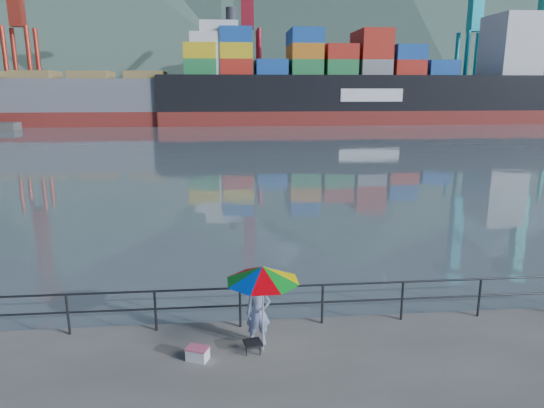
{
  "coord_description": "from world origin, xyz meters",
  "views": [
    {
      "loc": [
        0.76,
        -9.03,
        5.63
      ],
      "look_at": [
        2.17,
        6.0,
        2.0
      ],
      "focal_mm": 32.0,
      "sensor_mm": 36.0,
      "label": 1
    }
  ],
  "objects_px": {
    "fisherman": "(258,312)",
    "beach_umbrella": "(263,274)",
    "bulk_carrier": "(122,98)",
    "cooler_bag": "(198,354)",
    "container_ship": "(372,87)"
  },
  "relations": [
    {
      "from": "container_ship",
      "to": "beach_umbrella",
      "type": "bearing_deg",
      "value": -108.29
    },
    {
      "from": "fisherman",
      "to": "container_ship",
      "type": "height_order",
      "value": "container_ship"
    },
    {
      "from": "cooler_bag",
      "to": "fisherman",
      "type": "bearing_deg",
      "value": 45.84
    },
    {
      "from": "cooler_bag",
      "to": "bulk_carrier",
      "type": "height_order",
      "value": "bulk_carrier"
    },
    {
      "from": "bulk_carrier",
      "to": "fisherman",
      "type": "bearing_deg",
      "value": -76.54
    },
    {
      "from": "fisherman",
      "to": "beach_umbrella",
      "type": "distance_m",
      "value": 1.09
    },
    {
      "from": "beach_umbrella",
      "to": "bulk_carrier",
      "type": "bearing_deg",
      "value": 103.46
    },
    {
      "from": "beach_umbrella",
      "to": "bulk_carrier",
      "type": "distance_m",
      "value": 74.51
    },
    {
      "from": "beach_umbrella",
      "to": "cooler_bag",
      "type": "relative_size",
      "value": 4.84
    },
    {
      "from": "fisherman",
      "to": "container_ship",
      "type": "xyz_separation_m",
      "value": [
        24.07,
        72.25,
        5.02
      ]
    },
    {
      "from": "fisherman",
      "to": "beach_umbrella",
      "type": "height_order",
      "value": "beach_umbrella"
    },
    {
      "from": "cooler_bag",
      "to": "bulk_carrier",
      "type": "bearing_deg",
      "value": 125.16
    },
    {
      "from": "bulk_carrier",
      "to": "container_ship",
      "type": "relative_size",
      "value": 0.83
    },
    {
      "from": "beach_umbrella",
      "to": "bulk_carrier",
      "type": "xyz_separation_m",
      "value": [
        -17.34,
        72.43,
        2.26
      ]
    },
    {
      "from": "fisherman",
      "to": "cooler_bag",
      "type": "xyz_separation_m",
      "value": [
        -1.33,
        -0.57,
        -0.63
      ]
    }
  ]
}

